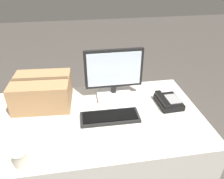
# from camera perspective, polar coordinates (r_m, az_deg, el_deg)

# --- Properties ---
(office_desk) EXTENTS (1.80, 0.90, 0.75)m
(office_desk) POSITION_cam_1_polar(r_m,az_deg,el_deg) (1.87, -7.43, -16.42)
(office_desk) COLOR beige
(office_desk) RESTS_ON ground_plane
(monitor) EXTENTS (0.47, 0.23, 0.41)m
(monitor) POSITION_cam_1_polar(r_m,az_deg,el_deg) (1.76, 0.48, 3.42)
(monitor) COLOR white
(monitor) RESTS_ON office_desk
(keyboard) EXTENTS (0.43, 0.17, 0.03)m
(keyboard) POSITION_cam_1_polar(r_m,az_deg,el_deg) (1.59, -0.52, -7.18)
(keyboard) COLOR black
(keyboard) RESTS_ON office_desk
(desk_phone) EXTENTS (0.18, 0.23, 0.08)m
(desk_phone) POSITION_cam_1_polar(r_m,az_deg,el_deg) (1.78, 14.40, -3.05)
(desk_phone) COLOR black
(desk_phone) RESTS_ON office_desk
(paper_cup_right) EXTENTS (0.08, 0.08, 0.10)m
(paper_cup_right) POSITION_cam_1_polar(r_m,az_deg,el_deg) (1.37, -22.86, -16.30)
(paper_cup_right) COLOR beige
(paper_cup_right) RESTS_ON office_desk
(spoon) EXTENTS (0.15, 0.05, 0.00)m
(spoon) POSITION_cam_1_polar(r_m,az_deg,el_deg) (1.53, -12.58, -10.58)
(spoon) COLOR #B2B2B7
(spoon) RESTS_ON office_desk
(cardboard_box) EXTENTS (0.45, 0.37, 0.22)m
(cardboard_box) POSITION_cam_1_polar(r_m,az_deg,el_deg) (1.78, -17.70, -0.46)
(cardboard_box) COLOR #9E754C
(cardboard_box) RESTS_ON office_desk
(sticky_note_pad) EXTENTS (0.07, 0.07, 0.01)m
(sticky_note_pad) POSITION_cam_1_polar(r_m,az_deg,el_deg) (1.58, 21.03, -10.59)
(sticky_note_pad) COLOR silver
(sticky_note_pad) RESTS_ON office_desk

